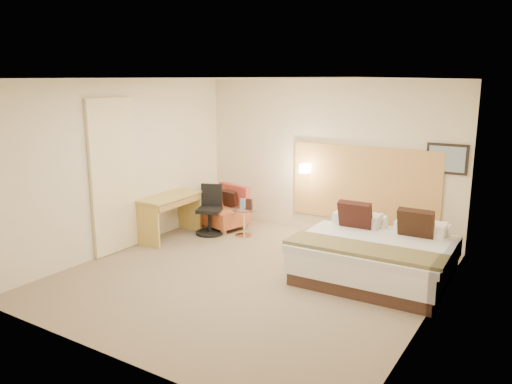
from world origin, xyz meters
The scene contains 20 objects.
floor centered at (0.00, 0.00, -0.01)m, with size 4.80×5.00×0.02m, color #7A6952.
ceiling centered at (0.00, 0.00, 2.71)m, with size 4.80×5.00×0.02m, color white.
wall_back centered at (0.00, 2.51, 1.35)m, with size 4.80×0.02×2.70m, color beige.
wall_front centered at (0.00, -2.51, 1.35)m, with size 4.80×0.02×2.70m, color beige.
wall_left centered at (-2.41, 0.00, 1.35)m, with size 0.02×5.00×2.70m, color beige.
wall_right centered at (2.41, 0.00, 1.35)m, with size 0.02×5.00×2.70m, color beige.
headboard_panel centered at (0.70, 2.47, 0.95)m, with size 2.60×0.04×1.30m, color tan.
art_frame centered at (2.02, 2.48, 1.50)m, with size 0.62×0.03×0.47m, color black.
art_canvas centered at (2.02, 2.46, 1.50)m, with size 0.54×0.01×0.39m, color #768EA3.
lamp_arm centered at (-0.35, 2.42, 1.15)m, with size 0.02×0.02×0.12m, color silver.
lamp_shade centered at (-0.35, 2.36, 1.15)m, with size 0.15×0.15×0.15m, color #FFEDC6.
curtain centered at (-2.36, -0.25, 1.22)m, with size 0.06×0.90×2.42m, color beige.
bottle_a centered at (-1.14, 1.50, 0.58)m, with size 0.05×0.05×0.18m, color #7BA4BF.
bottle_b centered at (-1.11, 1.52, 0.58)m, with size 0.05×0.05×0.18m, color #8EA4DC.
menu_folder centered at (-0.98, 1.49, 0.59)m, with size 0.11×0.04×0.19m, color #321A14.
bed centered at (1.50, 0.95, 0.32)m, with size 2.05×1.99×0.97m.
lounge_chair centered at (-1.64, 1.73, 0.31)m, with size 0.88×0.81×0.79m.
side_table centered at (-1.09, 1.49, 0.27)m, with size 0.47×0.47×0.49m.
desk centered at (-2.11, 0.74, 0.59)m, with size 0.59×1.22×0.75m.
desk_chair centered at (-1.68, 1.29, 0.36)m, with size 0.64×0.64×0.87m.
Camera 1 is at (3.56, -5.53, 2.68)m, focal length 35.00 mm.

